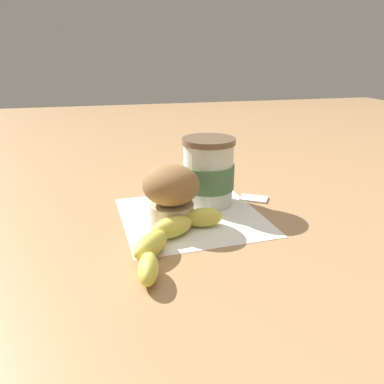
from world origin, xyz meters
TOP-DOWN VIEW (x-y plane):
  - ground_plane at (0.00, 0.00)m, footprint 3.00×3.00m
  - paper_napkin at (0.00, 0.00)m, footprint 0.24×0.24m
  - coffee_cup at (-0.05, 0.04)m, footprint 0.09×0.09m
  - muffin at (0.02, -0.04)m, footprint 0.09×0.09m
  - banana at (0.10, -0.06)m, footprint 0.18×0.16m
  - sugar_packet at (-0.05, 0.13)m, footprint 0.05×0.06m

SIDE VIEW (x-z plane):
  - ground_plane at x=0.00m, z-range 0.00..0.00m
  - paper_napkin at x=0.00m, z-range 0.00..0.00m
  - sugar_packet at x=-0.05m, z-range 0.00..0.01m
  - banana at x=0.10m, z-range 0.00..0.03m
  - muffin at x=0.02m, z-range 0.01..0.10m
  - coffee_cup at x=-0.05m, z-range 0.00..0.12m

